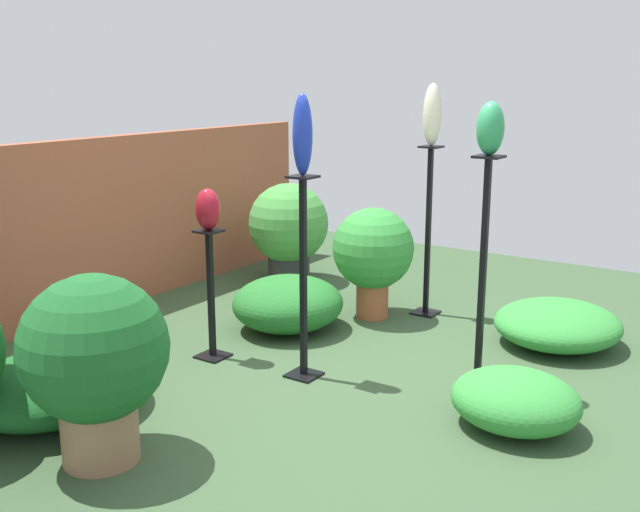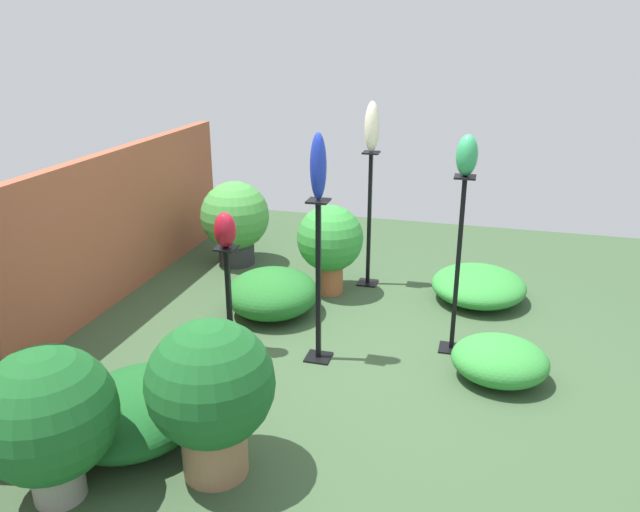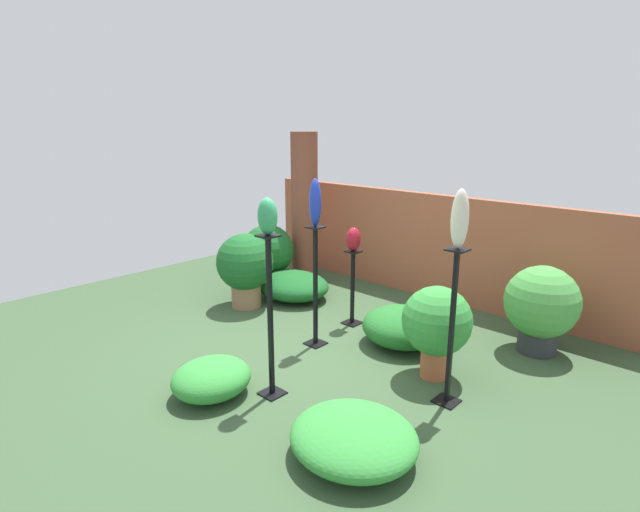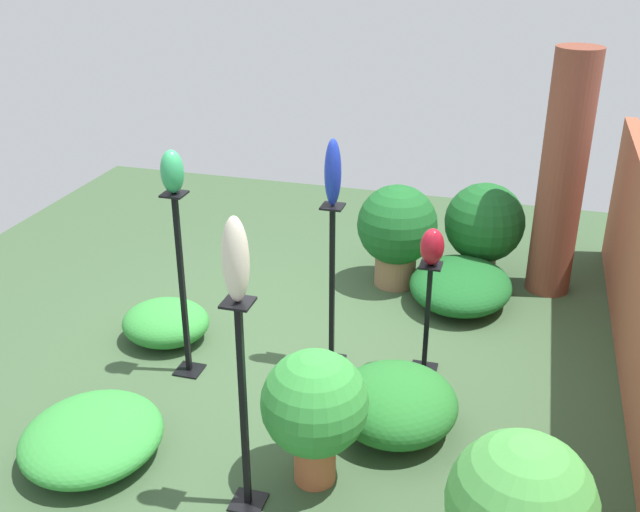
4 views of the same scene
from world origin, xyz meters
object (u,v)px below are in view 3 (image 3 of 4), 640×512
potted_plant_walkway_edge (437,324)px  art_vase_ruby (353,239)px  pedestal_cobalt (315,292)px  potted_plant_mid_right (541,305)px  pedestal_jade (270,324)px  art_vase_cobalt (315,203)px  pedestal_ivory (451,334)px  brick_pillar (305,208)px  art_vase_ivory (460,219)px  potted_plant_front_left (245,265)px  pedestal_ruby (352,291)px  art_vase_jade (267,216)px  potted_plant_near_pillar (268,251)px

potted_plant_walkway_edge → art_vase_ruby: bearing=161.4°
pedestal_cobalt → potted_plant_mid_right: size_ratio=1.40×
potted_plant_mid_right → pedestal_jade: bearing=-119.4°
pedestal_cobalt → art_vase_cobalt: 0.96m
pedestal_ivory → pedestal_cobalt: bearing=177.4°
brick_pillar → art_vase_ivory: (3.42, -1.70, 0.51)m
art_vase_cobalt → potted_plant_mid_right: bearing=38.6°
art_vase_ruby → potted_plant_front_left: size_ratio=0.29×
pedestal_ruby → potted_plant_walkway_edge: bearing=-18.6°
pedestal_jade → art_vase_jade: size_ratio=4.72×
pedestal_ruby → pedestal_jade: (0.51, -1.75, 0.27)m
brick_pillar → art_vase_ivory: brick_pillar is taller
brick_pillar → potted_plant_mid_right: size_ratio=2.37×
art_vase_ivory → potted_plant_mid_right: (0.20, 1.54, -1.10)m
pedestal_ruby → pedestal_cobalt: size_ratio=0.69×
pedestal_jade → art_vase_jade: art_vase_jade is taller
art_vase_jade → potted_plant_walkway_edge: bearing=55.1°
brick_pillar → art_vase_jade: size_ratio=7.19×
pedestal_ivory → potted_plant_mid_right: bearing=82.8°
pedestal_cobalt → potted_plant_walkway_edge: bearing=10.7°
pedestal_cobalt → art_vase_jade: (0.44, -1.02, 1.01)m
pedestal_cobalt → art_vase_ivory: 1.94m
pedestal_jade → potted_plant_walkway_edge: bearing=55.1°
art_vase_ruby → potted_plant_front_left: 1.56m
potted_plant_walkway_edge → potted_plant_near_pillar: (-3.23, 0.74, -0.02)m
pedestal_ivory → art_vase_ivory: (0.00, -0.00, 0.98)m
pedestal_jade → potted_plant_mid_right: 2.87m
art_vase_cobalt → potted_plant_front_left: (-1.48, 0.23, -1.00)m
art_vase_ivory → brick_pillar: bearing=153.6°
brick_pillar → art_vase_jade: (2.21, -2.65, 0.50)m
pedestal_jade → potted_plant_front_left: (-1.91, 1.25, -0.11)m
art_vase_jade → art_vase_ruby: bearing=106.4°
pedestal_cobalt → potted_plant_near_pillar: size_ratio=1.43×
pedestal_cobalt → pedestal_ivory: size_ratio=0.96×
pedestal_cobalt → potted_plant_walkway_edge: pedestal_cobalt is taller
pedestal_cobalt → potted_plant_walkway_edge: (1.33, 0.25, -0.06)m
brick_pillar → pedestal_jade: 3.48m
brick_pillar → potted_plant_front_left: (0.30, -1.40, -0.55)m
potted_plant_front_left → pedestal_jade: bearing=-33.1°
potted_plant_front_left → potted_plant_walkway_edge: bearing=0.5°
pedestal_ruby → art_vase_ruby: size_ratio=3.23×
art_vase_ruby → potted_plant_walkway_edge: bearing=-18.6°
potted_plant_front_left → potted_plant_near_pillar: 0.88m
art_vase_ivory → potted_plant_walkway_edge: bearing=134.8°
pedestal_ivory → art_vase_cobalt: 1.89m
potted_plant_walkway_edge → pedestal_cobalt: bearing=-169.3°
art_vase_cobalt → potted_plant_near_pillar: 2.39m
pedestal_cobalt → pedestal_ivory: 1.65m
pedestal_cobalt → art_vase_ruby: size_ratio=4.70×
pedestal_cobalt → art_vase_ruby: pedestal_cobalt is taller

